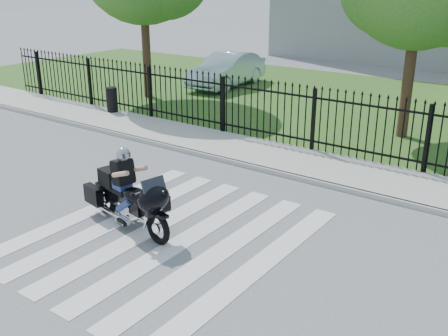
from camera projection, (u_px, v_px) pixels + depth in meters
The scene contains 9 objects.
ground at pixel (166, 236), 9.86m from camera, with size 120.00×120.00×0.00m, color slate.
crosswalk at pixel (166, 236), 9.86m from camera, with size 5.00×5.50×0.01m, color silver, non-canonical shape.
sidewalk at pixel (294, 161), 13.64m from camera, with size 40.00×2.00×0.12m, color #ADAAA3.
curb at pixel (274, 172), 12.88m from camera, with size 40.00×0.12×0.12m, color #ADAAA3.
grass_strip at pixel (387, 110), 18.98m from camera, with size 40.00×12.00×0.02m, color #2E5C1F.
iron_fence at pixel (313, 121), 14.11m from camera, with size 26.00×0.04×1.80m.
motorcycle_rider at pixel (127, 194), 10.06m from camera, with size 2.45×1.14×1.64m.
parked_car at pixel (227, 70), 22.64m from camera, with size 1.51×4.34×1.43m, color #ADC9DA.
litter_bin at pixel (112, 100), 18.15m from camera, with size 0.38×0.38×0.85m, color black.
Camera 1 is at (6.04, -6.49, 4.64)m, focal length 42.00 mm.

